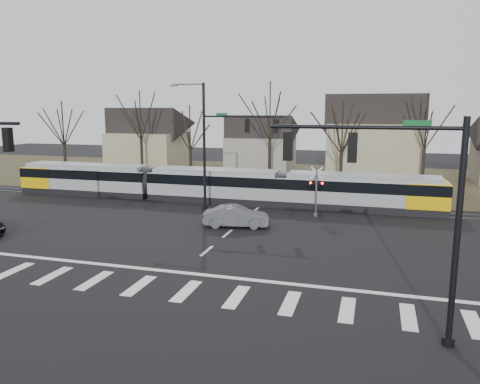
# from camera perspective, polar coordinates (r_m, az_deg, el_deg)

# --- Properties ---
(ground) EXTENTS (140.00, 140.00, 0.00)m
(ground) POSITION_cam_1_polar(r_m,az_deg,el_deg) (25.88, -5.61, -8.44)
(ground) COLOR black
(grass_verge) EXTENTS (140.00, 28.00, 0.01)m
(grass_verge) POSITION_cam_1_polar(r_m,az_deg,el_deg) (56.12, 6.54, 1.70)
(grass_verge) COLOR #38331E
(grass_verge) RESTS_ON ground
(crosswalk) EXTENTS (27.00, 2.60, 0.01)m
(crosswalk) POSITION_cam_1_polar(r_m,az_deg,el_deg) (22.44, -9.45, -11.50)
(crosswalk) COLOR silver
(crosswalk) RESTS_ON ground
(stop_line) EXTENTS (28.00, 0.35, 0.01)m
(stop_line) POSITION_cam_1_polar(r_m,az_deg,el_deg) (24.31, -7.19, -9.71)
(stop_line) COLOR silver
(stop_line) RESTS_ON ground
(lane_dashes) EXTENTS (0.18, 30.00, 0.01)m
(lane_dashes) POSITION_cam_1_polar(r_m,az_deg,el_deg) (40.66, 2.74, -1.50)
(lane_dashes) COLOR silver
(lane_dashes) RESTS_ON ground
(rail_pair) EXTENTS (90.00, 1.52, 0.06)m
(rail_pair) POSITION_cam_1_polar(r_m,az_deg,el_deg) (40.47, 2.68, -1.52)
(rail_pair) COLOR #59595E
(rail_pair) RESTS_ON ground
(tram) EXTENTS (38.80, 2.88, 2.94)m
(tram) POSITION_cam_1_polar(r_m,az_deg,el_deg) (41.60, -3.18, 1.00)
(tram) COLOR gray
(tram) RESTS_ON ground
(sedan) EXTENTS (3.28, 5.14, 1.50)m
(sedan) POSITION_cam_1_polar(r_m,az_deg,el_deg) (32.86, -0.46, -2.99)
(sedan) COLOR #595B61
(sedan) RESTS_ON ground
(signal_pole_near_right) EXTENTS (6.72, 0.44, 8.00)m
(signal_pole_near_right) POSITION_cam_1_polar(r_m,az_deg,el_deg) (17.05, 18.99, -0.80)
(signal_pole_near_right) COLOR black
(signal_pole_near_right) RESTS_ON ground
(signal_pole_far) EXTENTS (9.28, 0.44, 10.20)m
(signal_pole_far) POSITION_cam_1_polar(r_m,az_deg,el_deg) (37.19, -2.08, 6.27)
(signal_pole_far) COLOR black
(signal_pole_far) RESTS_ON ground
(rail_crossing_signal) EXTENTS (1.08, 0.36, 4.00)m
(rail_crossing_signal) POSITION_cam_1_polar(r_m,az_deg,el_deg) (36.35, 9.27, -0.01)
(rail_crossing_signal) COLOR #59595B
(rail_crossing_signal) RESTS_ON ground
(tree_row) EXTENTS (59.20, 7.20, 10.00)m
(tree_row) POSITION_cam_1_polar(r_m,az_deg,el_deg) (49.38, 7.78, 6.35)
(tree_row) COLOR black
(tree_row) RESTS_ON ground
(house_a) EXTENTS (9.72, 8.64, 8.60)m
(house_a) POSITION_cam_1_polar(r_m,az_deg,el_deg) (63.92, -11.14, 6.63)
(house_a) COLOR #9B9470
(house_a) RESTS_ON ground
(house_b) EXTENTS (8.64, 7.56, 7.65)m
(house_b) POSITION_cam_1_polar(r_m,az_deg,el_deg) (60.58, 2.57, 6.15)
(house_b) COLOR gray
(house_b) RESTS_ON ground
(house_c) EXTENTS (10.80, 8.64, 10.10)m
(house_c) POSITION_cam_1_polar(r_m,az_deg,el_deg) (55.83, 16.04, 6.72)
(house_c) COLOR #9B9470
(house_c) RESTS_ON ground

